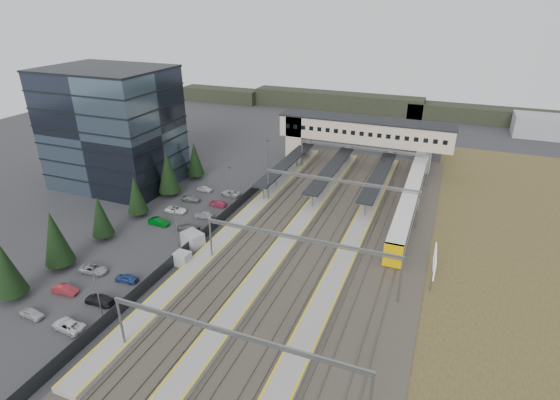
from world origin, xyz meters
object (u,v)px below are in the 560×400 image
at_px(relay_cabin_far, 182,259).
at_px(train, 415,184).
at_px(relay_cabin_near, 193,241).
at_px(billboard, 435,262).
at_px(office_building, 113,128).
at_px(footbridge, 352,132).

xyz_separation_m(relay_cabin_far, train, (29.49, 40.40, 1.01)).
distance_m(relay_cabin_near, relay_cabin_far, 4.88).
bearing_deg(train, billboard, -79.38).
distance_m(office_building, train, 63.36).
height_order(office_building, relay_cabin_far, office_building).
bearing_deg(office_building, relay_cabin_far, -36.71).
distance_m(relay_cabin_far, footbridge, 54.80).
distance_m(footbridge, train, 21.27).
distance_m(footbridge, billboard, 48.87).
bearing_deg(office_building, footbridge, 34.47).
bearing_deg(billboard, relay_cabin_far, -165.06).
height_order(footbridge, billboard, footbridge).
height_order(relay_cabin_near, train, train).
bearing_deg(relay_cabin_far, relay_cabin_near, 102.92).
bearing_deg(relay_cabin_near, train, 49.38).
height_order(relay_cabin_near, footbridge, footbridge).
bearing_deg(train, footbridge, 142.87).
distance_m(office_building, billboard, 67.74).
bearing_deg(relay_cabin_near, relay_cabin_far, -77.08).
height_order(relay_cabin_far, train, train).
xyz_separation_m(office_building, train, (60.00, 17.66, -10.13)).
distance_m(office_building, relay_cabin_far, 39.65).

